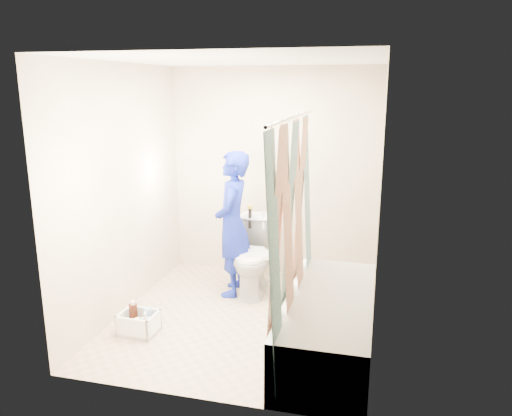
% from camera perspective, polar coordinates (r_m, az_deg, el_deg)
% --- Properties ---
extents(floor, '(2.60, 2.60, 0.00)m').
position_cam_1_polar(floor, '(4.93, -1.35, -12.52)').
color(floor, tan).
rests_on(floor, ground).
extents(ceiling, '(2.40, 2.60, 0.02)m').
position_cam_1_polar(ceiling, '(4.42, -1.53, 16.59)').
color(ceiling, white).
rests_on(ceiling, wall_back).
extents(wall_back, '(2.40, 0.02, 2.40)m').
position_cam_1_polar(wall_back, '(5.76, 2.04, 3.98)').
color(wall_back, beige).
rests_on(wall_back, ground).
extents(wall_front, '(2.40, 0.02, 2.40)m').
position_cam_1_polar(wall_front, '(3.33, -7.45, -3.55)').
color(wall_front, beige).
rests_on(wall_front, ground).
extents(wall_left, '(0.02, 2.60, 2.40)m').
position_cam_1_polar(wall_left, '(4.97, -14.88, 1.93)').
color(wall_left, beige).
rests_on(wall_left, ground).
extents(wall_right, '(0.02, 2.60, 2.40)m').
position_cam_1_polar(wall_right, '(4.36, 13.93, 0.34)').
color(wall_right, beige).
rests_on(wall_right, ground).
extents(bathtub, '(0.70, 1.75, 0.50)m').
position_cam_1_polar(bathtub, '(4.30, 8.34, -12.88)').
color(bathtub, white).
rests_on(bathtub, ground).
extents(curtain_rod, '(0.02, 1.90, 0.02)m').
position_cam_1_polar(curtain_rod, '(3.89, 4.30, 10.29)').
color(curtain_rod, silver).
rests_on(curtain_rod, wall_back).
extents(shower_curtain, '(0.06, 1.75, 1.80)m').
position_cam_1_polar(shower_curtain, '(4.06, 4.06, -2.94)').
color(shower_curtain, white).
rests_on(shower_curtain, curtain_rod).
extents(toilet, '(0.50, 0.81, 0.80)m').
position_cam_1_polar(toilet, '(5.39, -0.21, -5.54)').
color(toilet, white).
rests_on(toilet, ground).
extents(tank_lid, '(0.50, 0.25, 0.04)m').
position_cam_1_polar(tank_lid, '(5.25, -0.46, -5.28)').
color(tank_lid, silver).
rests_on(tank_lid, toilet).
extents(tank_internals, '(0.20, 0.06, 0.26)m').
position_cam_1_polar(tank_internals, '(5.48, -0.28, -0.96)').
color(tank_internals, black).
rests_on(tank_internals, toilet).
extents(plumber, '(0.43, 0.60, 1.54)m').
position_cam_1_polar(plumber, '(5.25, -2.70, -1.84)').
color(plumber, '#0F1898').
rests_on(plumber, ground).
extents(cleaning_caddy, '(0.34, 0.28, 0.25)m').
position_cam_1_polar(cleaning_caddy, '(4.74, -13.14, -12.77)').
color(cleaning_caddy, white).
rests_on(cleaning_caddy, ground).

